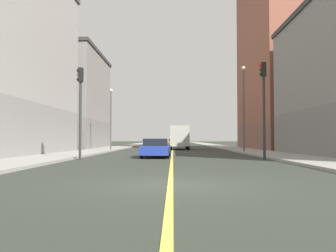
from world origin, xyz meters
name	(u,v)px	position (x,y,z in m)	size (l,w,h in m)	color
ground_plane	(170,185)	(0.00, 0.00, 0.00)	(400.00, 400.00, 0.00)	#31362E
sidewalk_left	(221,146)	(7.97, 49.00, 0.07)	(3.66, 168.00, 0.15)	#9E9B93
sidewalk_right	(125,146)	(-7.97, 49.00, 0.07)	(3.66, 168.00, 0.15)	#9E9B93
lane_center_stripe	(173,147)	(0.00, 49.00, 0.01)	(0.16, 154.00, 0.01)	#E5D14C
building_left_mid	(284,53)	(14.13, 34.68, 12.10)	(8.95, 18.53, 24.18)	brown
building_right_midblock	(69,101)	(-14.13, 37.94, 6.52)	(8.95, 15.64, 13.02)	slate
traffic_light_left_near	(264,97)	(5.72, 12.12, 3.93)	(0.40, 0.32, 6.08)	#2D2D2D
traffic_light_right_near	(80,100)	(-5.76, 12.12, 3.75)	(0.40, 0.32, 5.77)	#2D2D2D
street_lamp_left_near	(244,100)	(6.74, 23.45, 4.94)	(0.36, 0.36, 8.02)	#4C4C51
street_lamp_right_near	(111,112)	(-6.74, 28.80, 4.23)	(0.36, 0.36, 6.67)	#4C4C51
car_maroon	(150,143)	(-3.75, 48.18, 0.60)	(1.97, 4.27, 1.21)	maroon
car_blue	(156,148)	(-1.11, 14.90, 0.65)	(2.03, 4.62, 1.31)	#23389E
car_orange	(169,142)	(-0.82, 69.82, 0.64)	(1.97, 4.16, 1.31)	orange
car_white	(179,142)	(1.26, 60.66, 0.66)	(1.96, 3.98, 1.35)	white
box_truck	(179,137)	(0.85, 34.09, 1.57)	(2.33, 7.65, 2.86)	beige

